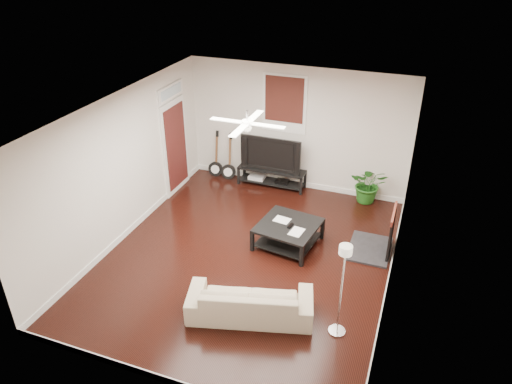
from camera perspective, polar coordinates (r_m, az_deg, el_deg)
room at (r=8.18m, az=-0.98°, el=0.27°), size 5.01×6.01×2.81m
brick_accent at (r=8.63m, az=17.13°, el=0.48°), size 0.02×2.20×2.80m
fireplace at (r=9.10m, az=14.49°, el=-4.43°), size 0.80×1.10×0.92m
window_back at (r=10.64m, az=3.36°, el=10.36°), size 1.00×0.06×1.30m
door_left at (r=10.78m, az=-9.58°, el=6.28°), size 0.08×1.00×2.50m
tv_stand at (r=11.20m, az=1.87°, el=1.76°), size 1.56×0.42×0.44m
tv at (r=10.95m, az=1.95°, el=4.69°), size 1.40×0.18×0.81m
coffee_table at (r=9.16m, az=3.81°, el=-5.01°), size 1.20×1.20×0.45m
sofa at (r=7.59m, az=-0.70°, el=-12.66°), size 2.05×1.23×0.56m
floor_lamp at (r=7.08m, az=10.04°, el=-11.44°), size 0.32×0.32×1.57m
potted_plant at (r=10.73m, az=13.19°, el=0.94°), size 0.83×0.74×0.86m
guitar_left at (r=11.50m, az=-4.87°, el=4.37°), size 0.38×0.29×1.14m
guitar_right at (r=11.34m, az=-3.32°, el=4.06°), size 0.40×0.32×1.14m
ceiling_fan at (r=7.68m, az=-1.05°, el=8.15°), size 1.24×1.24×0.32m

